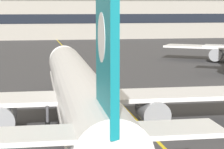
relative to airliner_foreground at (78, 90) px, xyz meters
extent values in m
cube|color=yellow|center=(5.18, 15.65, -3.37)|extent=(4.40, 179.96, 0.01)
cylinder|color=white|center=(0.00, 0.15, 0.13)|extent=(4.06, 36.03, 3.80)
cone|color=white|center=(0.14, 19.45, 0.13)|extent=(3.63, 2.63, 3.61)
cube|color=white|center=(0.00, 0.15, -0.91)|extent=(3.96, 33.15, 0.44)
cube|color=black|center=(0.12, 17.55, 0.80)|extent=(2.86, 1.12, 0.60)
cube|color=white|center=(0.01, 0.75, -0.72)|extent=(32.03, 5.03, 0.36)
cylinder|color=gray|center=(-6.20, -0.21, -1.94)|extent=(2.33, 3.62, 2.30)
cylinder|color=black|center=(-6.19, 1.64, -1.94)|extent=(1.96, 0.19, 1.95)
cylinder|color=gray|center=(6.20, -0.30, -1.94)|extent=(2.33, 3.62, 2.30)
cylinder|color=black|center=(6.21, 1.55, -1.94)|extent=(1.96, 0.19, 1.95)
cube|color=#0F7A89|center=(-0.11, -15.65, 4.68)|extent=(0.43, 4.80, 7.20)
cylinder|color=white|center=(-0.11, -15.35, 5.40)|extent=(0.46, 2.40, 2.40)
cube|color=white|center=(-0.12, -16.25, 0.99)|extent=(11.02, 2.88, 0.24)
cylinder|color=#4C4C51|center=(0.10, 14.65, -1.89)|extent=(0.24, 0.24, 1.60)
cylinder|color=black|center=(0.10, 14.65, -2.92)|extent=(0.41, 0.90, 0.90)
cylinder|color=#4C4C51|center=(-2.61, -1.83, -1.59)|extent=(0.24, 0.24, 1.60)
cylinder|color=black|center=(-2.61, -1.83, -2.72)|extent=(0.41, 1.30, 1.30)
cylinder|color=#4C4C51|center=(2.59, -1.87, -1.59)|extent=(0.24, 0.24, 1.60)
cylinder|color=black|center=(2.59, -1.87, -2.72)|extent=(0.41, 1.30, 1.30)
cylinder|color=gray|center=(29.44, 42.35, -1.94)|extent=(3.84, 4.26, 2.29)
cylinder|color=black|center=(30.41, 43.92, -1.94)|extent=(1.75, 1.18, 1.95)
cube|color=#9E998E|center=(6.70, 108.15, 2.54)|extent=(160.27, 12.00, 11.82)
cube|color=black|center=(6.70, 102.10, 2.94)|extent=(153.86, 0.12, 2.80)
cube|color=slate|center=(6.70, 108.15, 8.65)|extent=(160.67, 12.40, 0.40)
camera|label=1|loc=(-3.46, -37.00, 6.91)|focal=73.68mm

